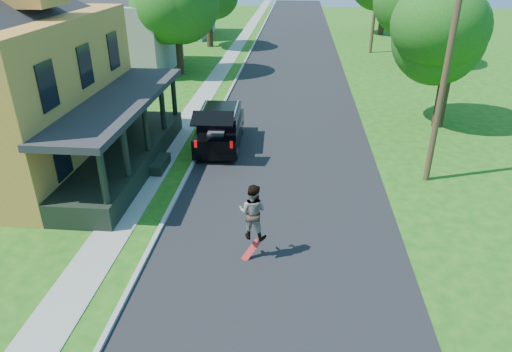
# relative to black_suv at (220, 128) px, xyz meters

# --- Properties ---
(ground) EXTENTS (140.00, 140.00, 0.00)m
(ground) POSITION_rel_black_suv_xyz_m (3.20, -8.84, -0.90)
(ground) COLOR #145410
(ground) RESTS_ON ground
(street) EXTENTS (8.00, 120.00, 0.02)m
(street) POSITION_rel_black_suv_xyz_m (3.20, 11.16, -0.90)
(street) COLOR black
(street) RESTS_ON ground
(curb) EXTENTS (0.15, 120.00, 0.12)m
(curb) POSITION_rel_black_suv_xyz_m (-0.85, 11.16, -0.90)
(curb) COLOR gray
(curb) RESTS_ON ground
(sidewalk) EXTENTS (1.30, 120.00, 0.03)m
(sidewalk) POSITION_rel_black_suv_xyz_m (-2.40, 11.16, -0.90)
(sidewalk) COLOR gray
(sidewalk) RESTS_ON ground
(front_walk) EXTENTS (6.50, 1.20, 0.03)m
(front_walk) POSITION_rel_black_suv_xyz_m (-6.30, -2.84, -0.90)
(front_walk) COLOR gray
(front_walk) RESTS_ON ground
(neighbor_house_mid) EXTENTS (12.78, 12.78, 8.30)m
(neighbor_house_mid) POSITION_rel_black_suv_xyz_m (-10.30, 15.16, 3.29)
(neighbor_house_mid) COLOR #A49C91
(neighbor_house_mid) RESTS_ON ground
(black_suv) EXTENTS (2.12, 5.10, 2.34)m
(black_suv) POSITION_rel_black_suv_xyz_m (0.00, 0.00, 0.00)
(black_suv) COLOR black
(black_suv) RESTS_ON ground
(skateboarder) EXTENTS (0.96, 0.81, 1.75)m
(skateboarder) POSITION_rel_black_suv_xyz_m (2.41, -8.69, 0.68)
(skateboarder) COLOR black
(skateboarder) RESTS_ON ground
(skateboard) EXTENTS (0.59, 0.44, 0.64)m
(skateboard) POSITION_rel_black_suv_xyz_m (2.37, -8.81, -0.64)
(skateboard) COLOR #A7100E
(skateboard) RESTS_ON ground
(tree_right_near) EXTENTS (5.81, 5.81, 8.02)m
(tree_right_near) POSITION_rel_black_suv_xyz_m (11.12, 3.79, 4.25)
(tree_right_near) COLOR black
(tree_right_near) RESTS_ON ground
(utility_pole_near) EXTENTS (1.45, 0.26, 8.31)m
(utility_pole_near) POSITION_rel_black_suv_xyz_m (9.03, -2.84, 3.39)
(utility_pole_near) COLOR #3F311D
(utility_pole_near) RESTS_ON ground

